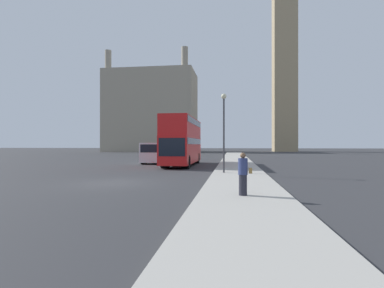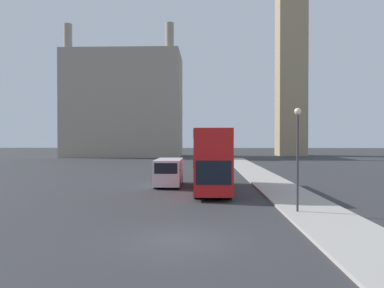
# 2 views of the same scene
# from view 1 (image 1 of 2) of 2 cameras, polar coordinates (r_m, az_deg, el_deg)

# --- Properties ---
(ground_plane) EXTENTS (300.00, 300.00, 0.00)m
(ground_plane) POSITION_cam_1_polar(r_m,az_deg,el_deg) (16.71, -14.79, -7.19)
(ground_plane) COLOR #333335
(sidewalk_strip) EXTENTS (3.55, 120.00, 0.15)m
(sidewalk_strip) POSITION_cam_1_polar(r_m,az_deg,el_deg) (15.46, 9.33, -7.49)
(sidewalk_strip) COLOR #ADA89E
(sidewalk_strip) RESTS_ON ground_plane
(clock_tower) EXTENTS (6.94, 7.11, 70.97)m
(clock_tower) POSITION_cam_1_polar(r_m,az_deg,el_deg) (97.47, 17.18, 20.52)
(clock_tower) COLOR tan
(clock_tower) RESTS_ON ground_plane
(building_block_distant) EXTENTS (25.26, 14.65, 28.14)m
(building_block_distant) POSITION_cam_1_polar(r_m,az_deg,el_deg) (88.79, -7.67, 6.07)
(building_block_distant) COLOR #9E937F
(building_block_distant) RESTS_ON ground_plane
(red_double_decker_bus) EXTENTS (2.51, 10.49, 4.61)m
(red_double_decker_bus) POSITION_cam_1_polar(r_m,az_deg,el_deg) (29.37, -1.82, 0.89)
(red_double_decker_bus) COLOR red
(red_double_decker_bus) RESTS_ON ground_plane
(white_van) EXTENTS (2.12, 5.22, 2.24)m
(white_van) POSITION_cam_1_polar(r_m,az_deg,el_deg) (32.95, -7.02, -1.59)
(white_van) COLOR silver
(white_van) RESTS_ON ground_plane
(pedestrian) EXTENTS (0.52, 0.36, 1.61)m
(pedestrian) POSITION_cam_1_polar(r_m,az_deg,el_deg) (11.48, 9.72, -5.65)
(pedestrian) COLOR #23232D
(pedestrian) RESTS_ON sidewalk_strip
(street_lamp) EXTENTS (0.36, 0.36, 5.38)m
(street_lamp) POSITION_cam_1_polar(r_m,az_deg,el_deg) (20.52, 6.08, 4.52)
(street_lamp) COLOR #38383D
(street_lamp) RESTS_ON sidewalk_strip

